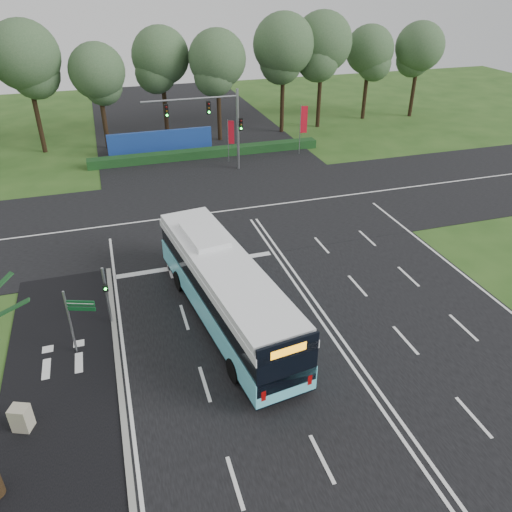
{
  "coord_description": "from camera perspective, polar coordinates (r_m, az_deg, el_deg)",
  "views": [
    {
      "loc": [
        -9.2,
        -20.85,
        15.62
      ],
      "look_at": [
        -2.1,
        2.0,
        1.81
      ],
      "focal_mm": 35.0,
      "sensor_mm": 36.0,
      "label": 1
    }
  ],
  "objects": [
    {
      "name": "hedge",
      "position": [
        48.71,
        -5.61,
        11.64
      ],
      "size": [
        22.0,
        1.2,
        0.8
      ],
      "primitive_type": "cube",
      "color": "#143717",
      "rests_on": "ground"
    },
    {
      "name": "city_bus",
      "position": [
        24.7,
        -3.57,
        -3.81
      ],
      "size": [
        4.49,
        13.41,
        3.78
      ],
      "rotation": [
        0.0,
        0.0,
        0.13
      ],
      "color": "#68E0F2",
      "rests_on": "ground"
    },
    {
      "name": "banner_flag_right",
      "position": [
        48.74,
        5.38,
        14.94
      ],
      "size": [
        0.69,
        0.15,
        4.7
      ],
      "rotation": [
        0.0,
        0.0,
        -0.15
      ],
      "color": "gray",
      "rests_on": "ground"
    },
    {
      "name": "pedestrian_signal",
      "position": [
        25.59,
        -16.7,
        -4.2
      ],
      "size": [
        0.26,
        0.41,
        3.25
      ],
      "rotation": [
        0.0,
        0.0,
        0.02
      ],
      "color": "gray",
      "rests_on": "ground"
    },
    {
      "name": "bike_path",
      "position": [
        23.93,
        -21.26,
        -13.22
      ],
      "size": [
        5.0,
        18.0,
        0.06
      ],
      "primitive_type": "cube",
      "color": "black",
      "rests_on": "ground"
    },
    {
      "name": "ground",
      "position": [
        27.63,
        5.42,
        -4.59
      ],
      "size": [
        120.0,
        120.0,
        0.0
      ],
      "primitive_type": "plane",
      "color": "#264918",
      "rests_on": "ground"
    },
    {
      "name": "road_cross",
      "position": [
        37.51,
        -1.47,
        5.41
      ],
      "size": [
        120.0,
        14.0,
        0.05
      ],
      "primitive_type": "cube",
      "color": "black",
      "rests_on": "ground"
    },
    {
      "name": "traffic_light_gantry",
      "position": [
        43.8,
        -4.46,
        15.42
      ],
      "size": [
        8.41,
        0.28,
        7.0
      ],
      "color": "gray",
      "rests_on": "ground"
    },
    {
      "name": "eucalyptus_row",
      "position": [
        53.51,
        -4.8,
        22.1
      ],
      "size": [
        53.3,
        9.52,
        12.09
      ],
      "color": "black",
      "rests_on": "ground"
    },
    {
      "name": "street_sign",
      "position": [
        23.86,
        -19.95,
        -6.31
      ],
      "size": [
        1.28,
        0.52,
        3.44
      ],
      "rotation": [
        0.0,
        0.0,
        -0.34
      ],
      "color": "gray",
      "rests_on": "ground"
    },
    {
      "name": "road_main",
      "position": [
        27.61,
        5.42,
        -4.56
      ],
      "size": [
        20.0,
        120.0,
        0.04
      ],
      "primitive_type": "cube",
      "color": "black",
      "rests_on": "ground"
    },
    {
      "name": "kerb_strip",
      "position": [
        23.69,
        -15.42,
        -12.4
      ],
      "size": [
        0.25,
        18.0,
        0.12
      ],
      "primitive_type": "cube",
      "color": "gray",
      "rests_on": "ground"
    },
    {
      "name": "utility_cabinet",
      "position": [
        22.16,
        -25.23,
        -16.45
      ],
      "size": [
        0.86,
        0.8,
        1.15
      ],
      "primitive_type": "cube",
      "rotation": [
        0.0,
        0.0,
        -0.4
      ],
      "color": "#ABA38A",
      "rests_on": "ground"
    },
    {
      "name": "blue_hoarding",
      "position": [
        50.27,
        -10.85,
        12.68
      ],
      "size": [
        10.0,
        0.3,
        2.2
      ],
      "primitive_type": "cube",
      "color": "navy",
      "rests_on": "ground"
    },
    {
      "name": "banner_flag_mid",
      "position": [
        46.47,
        -2.94,
        13.68
      ],
      "size": [
        0.56,
        0.24,
        3.95
      ],
      "rotation": [
        0.0,
        0.0,
        -0.35
      ],
      "color": "gray",
      "rests_on": "ground"
    }
  ]
}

